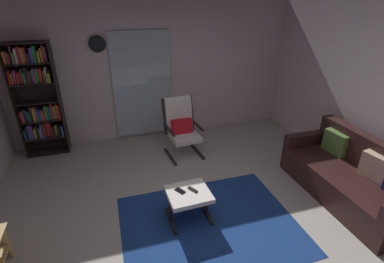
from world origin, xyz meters
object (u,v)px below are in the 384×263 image
(leather_sofa, at_px, (352,178))
(tv_remote, at_px, (193,190))
(bookshelf_near_tv, at_px, (37,97))
(lounge_armchair, at_px, (181,125))
(ottoman, at_px, (189,197))
(cell_phone, at_px, (180,191))
(wall_clock, at_px, (97,44))

(leather_sofa, height_order, tv_remote, leather_sofa)
(bookshelf_near_tv, xyz_separation_m, lounge_armchair, (2.31, -0.73, -0.51))
(ottoman, xyz_separation_m, cell_phone, (-0.10, 0.05, 0.08))
(ottoman, height_order, tv_remote, tv_remote)
(ottoman, bearing_deg, tv_remote, 20.60)
(lounge_armchair, bearing_deg, bookshelf_near_tv, 162.43)
(tv_remote, xyz_separation_m, wall_clock, (-0.93, 2.54, 1.44))
(cell_phone, bearing_deg, lounge_armchair, 44.45)
(ottoman, distance_m, wall_clock, 3.10)
(leather_sofa, bearing_deg, wall_clock, 138.45)
(lounge_armchair, distance_m, cell_phone, 1.70)
(ottoman, distance_m, cell_phone, 0.13)
(bookshelf_near_tv, relative_size, tv_remote, 13.57)
(cell_phone, relative_size, wall_clock, 0.48)
(cell_phone, bearing_deg, tv_remote, -40.09)
(ottoman, height_order, wall_clock, wall_clock)
(bookshelf_near_tv, xyz_separation_m, leather_sofa, (4.25, -2.65, -0.73))
(ottoman, height_order, cell_phone, cell_phone)
(ottoman, xyz_separation_m, wall_clock, (-0.87, 2.56, 1.51))
(tv_remote, relative_size, wall_clock, 0.50)
(bookshelf_near_tv, bearing_deg, lounge_armchair, -17.57)
(tv_remote, bearing_deg, leather_sofa, -35.99)
(bookshelf_near_tv, relative_size, ottoman, 3.64)
(leather_sofa, bearing_deg, bookshelf_near_tv, 148.01)
(bookshelf_near_tv, distance_m, wall_clock, 1.36)
(bookshelf_near_tv, bearing_deg, tv_remote, -49.94)
(bookshelf_near_tv, distance_m, tv_remote, 3.18)
(leather_sofa, relative_size, wall_clock, 6.58)
(lounge_armchair, xyz_separation_m, wall_clock, (-1.23, 0.89, 1.32))
(tv_remote, distance_m, cell_phone, 0.16)
(lounge_armchair, bearing_deg, tv_remote, -100.38)
(cell_phone, height_order, wall_clock, wall_clock)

